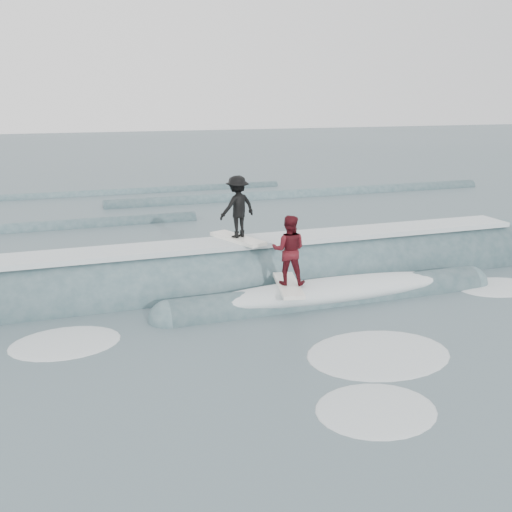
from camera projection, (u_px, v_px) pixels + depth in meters
name	position (u px, v px, depth m)	size (l,w,h in m)	color
ground	(307.00, 344.00, 12.82)	(160.00, 160.00, 0.00)	#3C5258
breaking_wave	(255.00, 283.00, 16.82)	(20.83, 4.04, 2.52)	#355259
surfer_black	(237.00, 209.00, 16.32)	(1.31, 2.06, 1.88)	white
surfer_red	(289.00, 253.00, 14.76)	(1.10, 2.07, 1.93)	white
whitewater	(360.00, 341.00, 12.96)	(14.53, 6.60, 0.10)	silver
far_swells	(150.00, 207.00, 28.64)	(40.28, 8.65, 0.80)	#355259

